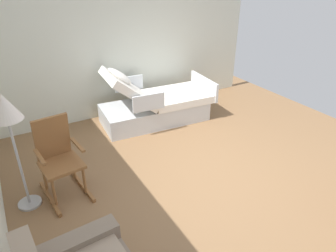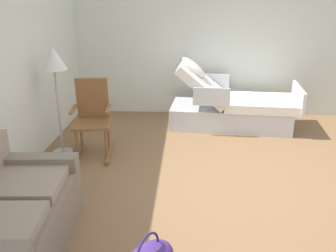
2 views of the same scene
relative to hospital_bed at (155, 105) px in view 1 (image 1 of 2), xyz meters
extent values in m
plane|color=olive|center=(-1.90, 0.16, -0.32)|extent=(6.49, 6.49, 0.00)
cube|color=silver|center=(0.75, 0.16, 1.03)|extent=(0.10, 5.35, 2.70)
cube|color=silver|center=(0.00, 0.01, -0.14)|extent=(1.03, 2.00, 0.35)
cube|color=white|center=(-0.04, -0.46, 0.10)|extent=(1.00, 1.23, 0.14)
cube|color=white|center=(0.04, 0.49, 0.40)|extent=(0.98, 0.90, 0.70)
ellipsoid|color=white|center=(0.05, 0.63, 0.66)|extent=(0.38, 0.49, 0.41)
cube|color=silver|center=(-0.48, 0.36, 0.31)|extent=(0.08, 0.56, 0.28)
cube|color=silver|center=(0.53, 0.28, 0.31)|extent=(0.08, 0.56, 0.28)
cube|color=silver|center=(-0.09, -1.05, 0.21)|extent=(0.95, 0.13, 0.36)
cylinder|color=black|center=(-0.29, 0.84, -0.27)|extent=(0.10, 0.10, 0.10)
cylinder|color=black|center=(0.43, 0.78, -0.27)|extent=(0.10, 0.10, 0.10)
cylinder|color=black|center=(-0.42, -0.75, -0.27)|extent=(0.10, 0.10, 0.10)
cylinder|color=black|center=(0.30, -0.81, -0.27)|extent=(0.10, 0.10, 0.10)
cube|color=brown|center=(-1.33, 2.21, -0.29)|extent=(0.76, 0.13, 0.05)
cube|color=brown|center=(-1.28, 1.78, -0.29)|extent=(0.76, 0.13, 0.05)
cylinder|color=brown|center=(-1.47, 1.79, -0.07)|extent=(0.04, 0.04, 0.40)
cylinder|color=brown|center=(-1.51, 2.17, -0.07)|extent=(0.04, 0.04, 0.40)
cylinder|color=brown|center=(-1.10, 1.83, -0.07)|extent=(0.04, 0.04, 0.40)
cylinder|color=brown|center=(-1.15, 2.21, -0.07)|extent=(0.04, 0.04, 0.40)
cube|color=brown|center=(-1.31, 2.00, 0.13)|extent=(0.51, 0.53, 0.04)
cube|color=brown|center=(-1.11, 2.02, 0.43)|extent=(0.17, 0.44, 0.60)
cube|color=brown|center=(-1.30, 1.77, 0.35)|extent=(0.39, 0.09, 0.03)
cube|color=brown|center=(-1.35, 2.23, 0.35)|extent=(0.39, 0.09, 0.03)
cylinder|color=#B2B5BA|center=(-1.28, 2.45, -0.30)|extent=(0.28, 0.28, 0.03)
cylinder|color=#B2B5BA|center=(-1.28, 2.45, 0.29)|extent=(0.03, 0.03, 1.15)
cone|color=silver|center=(-1.28, 2.45, 1.01)|extent=(0.34, 0.34, 0.30)
camera|label=1|loc=(-4.71, 2.44, 2.34)|focal=33.01mm
camera|label=2|loc=(-5.98, 0.71, 1.81)|focal=39.97mm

